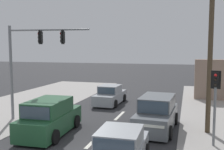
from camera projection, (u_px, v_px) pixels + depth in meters
lane_dash_mid at (95, 140)px, 13.10m from camera, size 0.20×2.40×0.01m
lane_dash_far at (120, 116)px, 17.88m from camera, size 0.20×2.40×0.01m
utility_pole_midground_right at (211, 36)px, 13.73m from camera, size 1.80×0.26×9.95m
traffic_signal_mast at (29, 55)px, 16.37m from camera, size 5.27×0.62×6.00m
pedestal_signal_right_kerb at (215, 95)px, 12.05m from camera, size 0.43×0.31×3.56m
suv_oncoming_mid at (157, 114)px, 14.76m from camera, size 2.26×4.63×1.90m
suv_oncoming_near at (50, 118)px, 13.94m from camera, size 2.22×4.61×1.90m
sedan_receding_far at (110, 95)px, 21.64m from camera, size 1.99×4.29×1.56m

